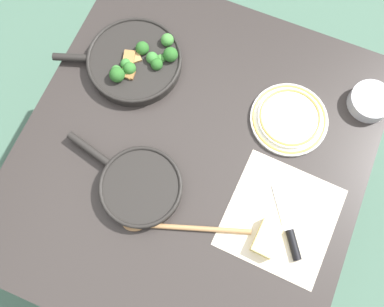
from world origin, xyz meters
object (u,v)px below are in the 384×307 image
prep_bowl_steel (370,101)px  grater_knife (290,233)px  skillet_broccoli (135,61)px  dinner_plate_stack (289,118)px  cheese_block (267,238)px  skillet_eggs (140,186)px  wooden_spoon (171,227)px

prep_bowl_steel → grater_knife: bearing=-11.7°
skillet_broccoli → dinner_plate_stack: bearing=161.8°
cheese_block → dinner_plate_stack: (-0.37, -0.06, -0.01)m
skillet_broccoli → grater_knife: (0.32, 0.63, -0.02)m
skillet_eggs → prep_bowl_steel: skillet_eggs is taller
grater_knife → cheese_block: cheese_block is taller
grater_knife → cheese_block: size_ratio=1.92×
dinner_plate_stack → skillet_broccoli: bearing=-89.1°
skillet_broccoli → prep_bowl_steel: (-0.15, 0.73, -0.00)m
skillet_broccoli → wooden_spoon: size_ratio=1.13×
skillet_eggs → wooden_spoon: bearing=165.0°
grater_knife → prep_bowl_steel: 0.48m
skillet_broccoli → dinner_plate_stack: size_ratio=1.68×
cheese_block → prep_bowl_steel: size_ratio=0.78×
skillet_broccoli → skillet_eggs: bearing=97.7°
cheese_block → grater_knife: bearing=126.4°
dinner_plate_stack → prep_bowl_steel: bearing=124.6°
skillet_eggs → wooden_spoon: 0.15m
skillet_broccoli → grater_knife: 0.70m
cheese_block → dinner_plate_stack: size_ratio=0.43×
dinner_plate_stack → prep_bowl_steel: 0.26m
prep_bowl_steel → cheese_block: bearing=-16.7°
wooden_spoon → dinner_plate_stack: dinner_plate_stack is taller
dinner_plate_stack → wooden_spoon: bearing=-24.8°
wooden_spoon → cheese_block: size_ratio=3.47×
skillet_eggs → cheese_block: size_ratio=3.79×
dinner_plate_stack → cheese_block: bearing=8.8°
wooden_spoon → dinner_plate_stack: (-0.44, 0.20, 0.01)m
wooden_spoon → grater_knife: 0.34m
skillet_broccoli → skillet_eggs: 0.41m
skillet_eggs → wooden_spoon: (0.07, 0.13, -0.01)m
skillet_eggs → dinner_plate_stack: bearing=-118.4°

